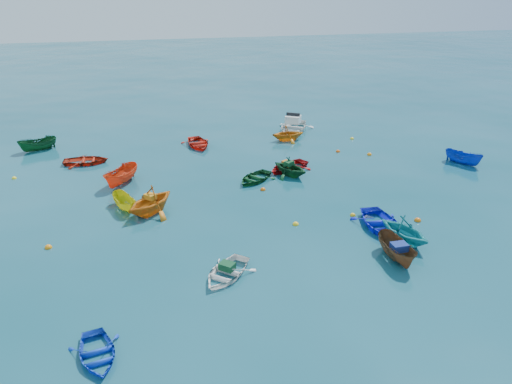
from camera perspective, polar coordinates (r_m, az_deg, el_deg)
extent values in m
plane|color=#0A3F4D|center=(25.44, 2.40, -5.34)|extent=(160.00, 160.00, 0.00)
imported|color=#0F3AC6|center=(19.35, -17.65, -17.58)|extent=(2.37, 2.93, 0.54)
imported|color=white|center=(22.59, -3.43, -9.56)|extent=(3.45, 3.55, 0.60)
imported|color=brown|center=(24.66, 15.68, -7.36)|extent=(1.20, 2.93, 1.12)
imported|color=#101DCB|center=(27.21, 14.05, -4.02)|extent=(2.70, 3.69, 0.75)
imported|color=orange|center=(28.63, -11.90, -2.33)|extent=(4.21, 4.19, 1.68)
imported|color=gold|center=(29.43, -14.70, -1.86)|extent=(1.78, 2.66, 0.96)
imported|color=#114820|center=(32.23, -0.16, 1.31)|extent=(3.45, 3.40, 0.59)
imported|color=teal|center=(26.19, 16.41, -5.50)|extent=(3.40, 3.62, 1.52)
imported|color=#A9210E|center=(37.09, -18.82, 3.11)|extent=(3.16, 2.33, 0.63)
imported|color=#E64015|center=(32.89, -15.02, 0.93)|extent=(2.70, 3.24, 1.20)
imported|color=#104520|center=(33.13, 3.87, 1.91)|extent=(3.31, 3.39, 1.36)
imported|color=#AE0E10|center=(34.05, 3.68, 2.55)|extent=(3.90, 3.58, 0.66)
imported|color=#0D32AB|center=(37.98, 22.50, 3.03)|extent=(2.30, 2.76, 1.02)
imported|color=red|center=(38.88, -6.64, 5.23)|extent=(2.69, 3.45, 0.65)
imported|color=orange|center=(40.06, 3.62, 5.92)|extent=(2.60, 2.26, 1.33)
imported|color=#104821|center=(41.11, -23.56, 4.39)|extent=(2.99, 2.08, 1.08)
imported|color=white|center=(42.37, 4.21, 6.93)|extent=(4.82, 5.28, 1.50)
cube|color=#114425|center=(22.41, -3.32, -8.46)|extent=(0.82, 0.80, 0.32)
cube|color=navy|center=(24.19, 16.05, -6.06)|extent=(0.75, 0.58, 0.35)
cube|color=orange|center=(28.25, -11.99, -0.50)|extent=(0.74, 0.74, 0.29)
cube|color=#10431F|center=(32.89, 3.78, 3.28)|extent=(0.74, 0.71, 0.29)
cube|color=#C46414|center=(33.81, 3.58, 3.28)|extent=(0.75, 0.81, 0.31)
sphere|color=orange|center=(26.65, -22.63, -5.92)|extent=(0.36, 0.36, 0.36)
sphere|color=gold|center=(28.21, 10.99, -2.67)|extent=(0.31, 0.31, 0.31)
sphere|color=#D9620B|center=(28.52, 17.98, -3.16)|extent=(0.37, 0.37, 0.37)
sphere|color=yellow|center=(36.15, -25.90, 1.38)|extent=(0.30, 0.30, 0.30)
sphere|color=#D65B0B|center=(30.85, 0.80, 0.22)|extent=(0.33, 0.33, 0.33)
sphere|color=yellow|center=(26.83, 4.55, -3.74)|extent=(0.34, 0.34, 0.34)
sphere|color=orange|center=(37.67, 12.82, 4.15)|extent=(0.35, 0.35, 0.35)
sphere|color=yellow|center=(33.72, -15.04, 1.51)|extent=(0.33, 0.33, 0.33)
sphere|color=#E3530C|center=(37.88, 9.34, 4.55)|extent=(0.32, 0.32, 0.32)
sphere|color=yellow|center=(41.03, 10.91, 5.97)|extent=(0.31, 0.31, 0.31)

